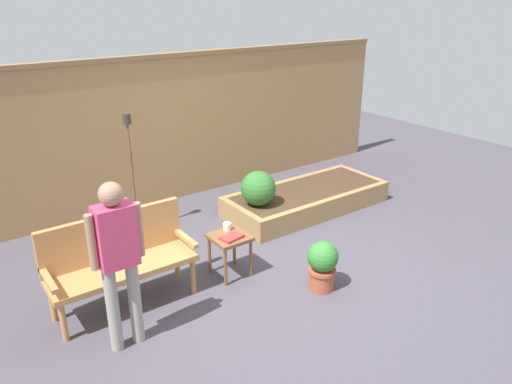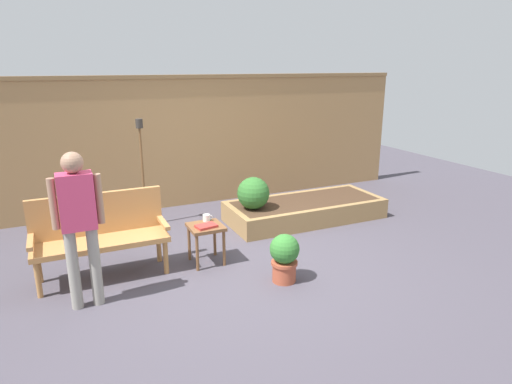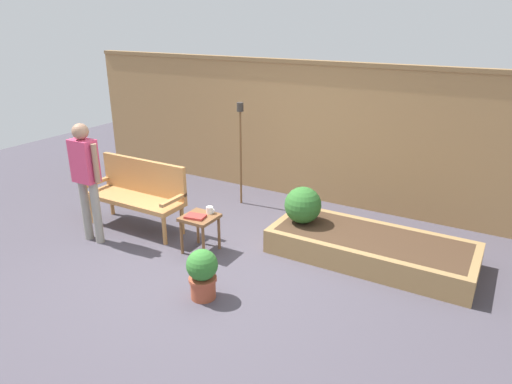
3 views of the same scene
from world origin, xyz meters
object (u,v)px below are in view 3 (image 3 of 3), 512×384
at_px(shrub_near_bench, 303,205).
at_px(book_on_table, 195,217).
at_px(side_table, 200,222).
at_px(person_by_bench, 86,173).
at_px(tiki_torch, 240,135).
at_px(cup_on_table, 210,210).
at_px(potted_boxwood, 202,272).
at_px(garden_bench, 139,189).

bearing_deg(shrub_near_bench, book_on_table, -138.33).
height_order(side_table, shrub_near_bench, shrub_near_bench).
distance_m(side_table, shrub_near_bench, 1.31).
distance_m(side_table, person_by_bench, 1.56).
bearing_deg(tiki_torch, side_table, -75.77).
xyz_separation_m(cup_on_table, tiki_torch, (-0.47, 1.48, 0.57)).
distance_m(potted_boxwood, tiki_torch, 2.76).
relative_size(side_table, potted_boxwood, 0.88).
bearing_deg(book_on_table, tiki_torch, 93.27).
distance_m(book_on_table, tiki_torch, 1.83).
bearing_deg(book_on_table, shrub_near_bench, 31.68).
distance_m(cup_on_table, book_on_table, 0.22).
bearing_deg(garden_bench, person_by_bench, -108.56).
relative_size(cup_on_table, shrub_near_bench, 0.26).
height_order(shrub_near_bench, person_by_bench, person_by_bench).
relative_size(garden_bench, tiki_torch, 0.91).
distance_m(book_on_table, person_by_bench, 1.50).
distance_m(side_table, cup_on_table, 0.19).
height_order(potted_boxwood, person_by_bench, person_by_bench).
xyz_separation_m(garden_bench, book_on_table, (1.16, -0.26, -0.05)).
relative_size(side_table, tiki_torch, 0.30).
height_order(garden_bench, shrub_near_bench, garden_bench).
xyz_separation_m(book_on_table, shrub_near_bench, (1.01, 0.90, 0.04)).
height_order(cup_on_table, person_by_bench, person_by_bench).
height_order(cup_on_table, book_on_table, cup_on_table).
bearing_deg(shrub_near_bench, side_table, -140.08).
distance_m(potted_boxwood, shrub_near_bench, 1.70).
relative_size(cup_on_table, potted_boxwood, 0.22).
xyz_separation_m(garden_bench, potted_boxwood, (1.80, -1.01, -0.25)).
height_order(side_table, book_on_table, book_on_table).
relative_size(potted_boxwood, tiki_torch, 0.35).
xyz_separation_m(cup_on_table, person_by_bench, (-1.45, -0.59, 0.41)).
distance_m(garden_bench, potted_boxwood, 2.08).
bearing_deg(side_table, person_by_bench, -161.88).
distance_m(cup_on_table, potted_boxwood, 1.13).
bearing_deg(potted_boxwood, side_table, 127.81).
bearing_deg(shrub_near_bench, cup_on_table, -143.35).
height_order(garden_bench, cup_on_table, garden_bench).
bearing_deg(garden_bench, cup_on_table, -2.79).
height_order(garden_bench, tiki_torch, tiki_torch).
bearing_deg(book_on_table, person_by_bench, -174.19).
bearing_deg(book_on_table, cup_on_table, 60.20).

